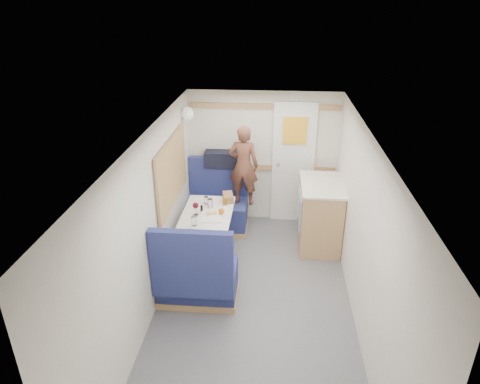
# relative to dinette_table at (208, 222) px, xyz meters

# --- Properties ---
(floor) EXTENTS (4.50, 4.50, 0.00)m
(floor) POSITION_rel_dinette_table_xyz_m (0.65, -1.00, -0.57)
(floor) COLOR #515156
(floor) RESTS_ON ground
(ceiling) EXTENTS (4.50, 4.50, 0.00)m
(ceiling) POSITION_rel_dinette_table_xyz_m (0.65, -1.00, 1.43)
(ceiling) COLOR silver
(ceiling) RESTS_ON wall_back
(wall_back) EXTENTS (2.20, 0.02, 2.00)m
(wall_back) POSITION_rel_dinette_table_xyz_m (0.65, 1.25, 0.43)
(wall_back) COLOR silver
(wall_back) RESTS_ON floor
(wall_left) EXTENTS (0.02, 4.50, 2.00)m
(wall_left) POSITION_rel_dinette_table_xyz_m (-0.45, -1.00, 0.43)
(wall_left) COLOR silver
(wall_left) RESTS_ON floor
(wall_right) EXTENTS (0.02, 4.50, 2.00)m
(wall_right) POSITION_rel_dinette_table_xyz_m (1.75, -1.00, 0.43)
(wall_right) COLOR silver
(wall_right) RESTS_ON floor
(oak_trim_low) EXTENTS (2.15, 0.02, 0.08)m
(oak_trim_low) POSITION_rel_dinette_table_xyz_m (0.65, 1.23, 0.28)
(oak_trim_low) COLOR olive
(oak_trim_low) RESTS_ON wall_back
(oak_trim_high) EXTENTS (2.15, 0.02, 0.08)m
(oak_trim_high) POSITION_rel_dinette_table_xyz_m (0.65, 1.23, 1.21)
(oak_trim_high) COLOR olive
(oak_trim_high) RESTS_ON wall_back
(side_window) EXTENTS (0.04, 1.30, 0.72)m
(side_window) POSITION_rel_dinette_table_xyz_m (-0.43, 0.00, 0.68)
(side_window) COLOR #969D85
(side_window) RESTS_ON wall_left
(rear_door) EXTENTS (0.62, 0.12, 1.86)m
(rear_door) POSITION_rel_dinette_table_xyz_m (1.10, 1.22, 0.41)
(rear_door) COLOR white
(rear_door) RESTS_ON wall_back
(dinette_table) EXTENTS (0.62, 0.92, 0.72)m
(dinette_table) POSITION_rel_dinette_table_xyz_m (0.00, 0.00, 0.00)
(dinette_table) COLOR white
(dinette_table) RESTS_ON floor
(bench_far) EXTENTS (0.90, 0.59, 1.05)m
(bench_far) POSITION_rel_dinette_table_xyz_m (-0.00, 0.86, -0.27)
(bench_far) COLOR #181C4F
(bench_far) RESTS_ON floor
(bench_near) EXTENTS (0.90, 0.59, 1.05)m
(bench_near) POSITION_rel_dinette_table_xyz_m (-0.00, -0.86, -0.27)
(bench_near) COLOR #181C4F
(bench_near) RESTS_ON floor
(ledge) EXTENTS (0.90, 0.14, 0.04)m
(ledge) POSITION_rel_dinette_table_xyz_m (-0.00, 1.12, 0.31)
(ledge) COLOR olive
(ledge) RESTS_ON bench_far
(dome_light) EXTENTS (0.20, 0.20, 0.20)m
(dome_light) POSITION_rel_dinette_table_xyz_m (-0.39, 0.85, 1.18)
(dome_light) COLOR white
(dome_light) RESTS_ON wall_left
(galley_counter) EXTENTS (0.57, 0.92, 0.92)m
(galley_counter) POSITION_rel_dinette_table_xyz_m (1.47, 0.55, -0.10)
(galley_counter) COLOR olive
(galley_counter) RESTS_ON floor
(person) EXTENTS (0.45, 0.32, 1.16)m
(person) POSITION_rel_dinette_table_xyz_m (0.39, 0.83, 0.47)
(person) COLOR brown
(person) RESTS_ON bench_far
(duffel_bag) EXTENTS (0.47, 0.23, 0.23)m
(duffel_bag) POSITION_rel_dinette_table_xyz_m (0.04, 1.12, 0.45)
(duffel_bag) COLOR black
(duffel_bag) RESTS_ON ledge
(tray) EXTENTS (0.29, 0.37, 0.02)m
(tray) POSITION_rel_dinette_table_xyz_m (0.07, -0.14, 0.16)
(tray) COLOR white
(tray) RESTS_ON dinette_table
(orange_fruit) EXTENTS (0.07, 0.07, 0.07)m
(orange_fruit) POSITION_rel_dinette_table_xyz_m (0.19, -0.09, 0.21)
(orange_fruit) COLOR #E8510A
(orange_fruit) RESTS_ON tray
(cheese_block) EXTENTS (0.13, 0.10, 0.04)m
(cheese_block) POSITION_rel_dinette_table_xyz_m (0.07, -0.10, 0.19)
(cheese_block) COLOR #E9D586
(cheese_block) RESTS_ON tray
(wine_glass) EXTENTS (0.08, 0.08, 0.17)m
(wine_glass) POSITION_rel_dinette_table_xyz_m (-0.13, -0.11, 0.28)
(wine_glass) COLOR white
(wine_glass) RESTS_ON dinette_table
(tumbler_left) EXTENTS (0.07, 0.07, 0.12)m
(tumbler_left) POSITION_rel_dinette_table_xyz_m (-0.10, -0.38, 0.21)
(tumbler_left) COLOR white
(tumbler_left) RESTS_ON dinette_table
(tumbler_mid) EXTENTS (0.06, 0.06, 0.10)m
(tumbler_mid) POSITION_rel_dinette_table_xyz_m (-0.05, 0.21, 0.20)
(tumbler_mid) COLOR white
(tumbler_mid) RESTS_ON dinette_table
(tumbler_right) EXTENTS (0.07, 0.07, 0.11)m
(tumbler_right) POSITION_rel_dinette_table_xyz_m (0.02, 0.13, 0.21)
(tumbler_right) COLOR white
(tumbler_right) RESTS_ON dinette_table
(beer_glass) EXTENTS (0.06, 0.06, 0.09)m
(beer_glass) POSITION_rel_dinette_table_xyz_m (0.20, 0.21, 0.20)
(beer_glass) COLOR #8D5314
(beer_glass) RESTS_ON dinette_table
(pepper_grinder) EXTENTS (0.03, 0.03, 0.09)m
(pepper_grinder) POSITION_rel_dinette_table_xyz_m (-0.07, -0.02, 0.20)
(pepper_grinder) COLOR black
(pepper_grinder) RESTS_ON dinette_table
(salt_grinder) EXTENTS (0.04, 0.04, 0.09)m
(salt_grinder) POSITION_rel_dinette_table_xyz_m (0.02, 0.06, 0.20)
(salt_grinder) COLOR white
(salt_grinder) RESTS_ON dinette_table
(bread_loaf) EXTENTS (0.17, 0.25, 0.09)m
(bread_loaf) POSITION_rel_dinette_table_xyz_m (0.22, 0.33, 0.20)
(bread_loaf) COLOR olive
(bread_loaf) RESTS_ON dinette_table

